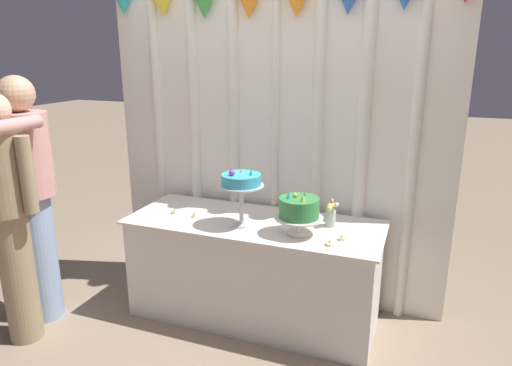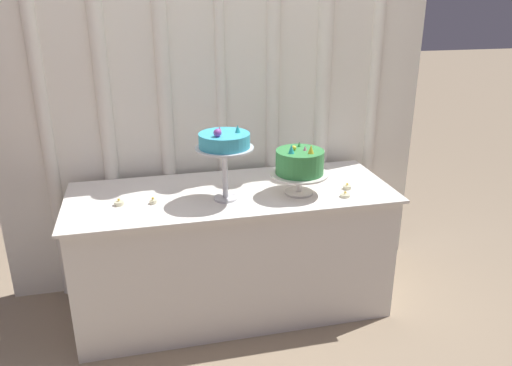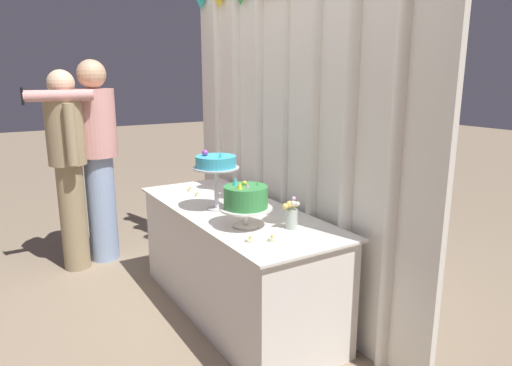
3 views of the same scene
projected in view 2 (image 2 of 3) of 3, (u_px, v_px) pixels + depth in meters
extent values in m
plane|color=gray|center=(237.00, 315.00, 2.86)|extent=(24.00, 24.00, 0.00)
cube|color=white|center=(217.00, 82.00, 2.88)|extent=(2.54, 0.04, 2.48)
cylinder|color=white|center=(40.00, 90.00, 2.65)|extent=(0.07, 0.07, 2.48)
cylinder|color=white|center=(103.00, 87.00, 2.72)|extent=(0.08, 0.08, 2.48)
cylinder|color=white|center=(164.00, 85.00, 2.79)|extent=(0.08, 0.08, 2.48)
cylinder|color=white|center=(221.00, 83.00, 2.86)|extent=(0.06, 0.06, 2.48)
cylinder|color=white|center=(273.00, 81.00, 2.93)|extent=(0.08, 0.08, 2.48)
cylinder|color=white|center=(323.00, 78.00, 2.99)|extent=(0.09, 0.09, 2.48)
cylinder|color=white|center=(375.00, 76.00, 3.07)|extent=(0.07, 0.07, 2.48)
cube|color=white|center=(233.00, 252.00, 2.83)|extent=(1.69, 0.63, 0.71)
cube|color=white|center=(232.00, 193.00, 2.70)|extent=(1.74, 0.68, 0.01)
cylinder|color=silver|center=(226.00, 198.00, 2.60)|extent=(0.12, 0.12, 0.01)
cylinder|color=silver|center=(225.00, 173.00, 2.55)|extent=(0.03, 0.03, 0.26)
cylinder|color=silver|center=(224.00, 148.00, 2.50)|extent=(0.29, 0.29, 0.01)
cylinder|color=#3DB2D1|center=(224.00, 140.00, 2.49)|extent=(0.26, 0.26, 0.07)
cone|color=#2DB2B7|center=(238.00, 128.00, 2.48)|extent=(0.03, 0.03, 0.04)
cone|color=pink|center=(220.00, 129.00, 2.50)|extent=(0.02, 0.02, 0.03)
sphere|color=purple|center=(217.00, 133.00, 2.40)|extent=(0.04, 0.04, 0.04)
cylinder|color=silver|center=(299.00, 192.00, 2.67)|extent=(0.15, 0.15, 0.01)
cylinder|color=silver|center=(299.00, 183.00, 2.65)|extent=(0.03, 0.03, 0.09)
cylinder|color=silver|center=(299.00, 174.00, 2.63)|extent=(0.31, 0.31, 0.01)
cylinder|color=#388E47|center=(300.00, 162.00, 2.61)|extent=(0.25, 0.25, 0.12)
cone|color=pink|center=(305.00, 148.00, 2.58)|extent=(0.02, 0.02, 0.03)
cone|color=green|center=(299.00, 144.00, 2.65)|extent=(0.02, 0.02, 0.03)
sphere|color=yellow|center=(294.00, 148.00, 2.58)|extent=(0.03, 0.03, 0.03)
cone|color=#2DB2B7|center=(291.00, 149.00, 2.53)|extent=(0.03, 0.03, 0.05)
cone|color=yellow|center=(311.00, 149.00, 2.53)|extent=(0.03, 0.03, 0.04)
cylinder|color=#B2C1B2|center=(314.00, 169.00, 2.87)|extent=(0.07, 0.07, 0.11)
sphere|color=#E5C666|center=(317.00, 158.00, 2.80)|extent=(0.04, 0.04, 0.04)
sphere|color=#E5C666|center=(315.00, 154.00, 2.85)|extent=(0.04, 0.04, 0.04)
sphere|color=white|center=(323.00, 152.00, 2.83)|extent=(0.03, 0.03, 0.03)
sphere|color=#E5C666|center=(314.00, 155.00, 2.83)|extent=(0.04, 0.04, 0.04)
sphere|color=#CC9EC6|center=(315.00, 148.00, 2.84)|extent=(0.03, 0.03, 0.03)
sphere|color=white|center=(320.00, 152.00, 2.86)|extent=(0.03, 0.03, 0.03)
cylinder|color=beige|center=(119.00, 203.00, 2.52)|extent=(0.05, 0.05, 0.02)
sphere|color=#F9CC4C|center=(119.00, 199.00, 2.51)|extent=(0.01, 0.01, 0.01)
cylinder|color=beige|center=(153.00, 202.00, 2.54)|extent=(0.04, 0.04, 0.02)
sphere|color=#F9CC4C|center=(153.00, 198.00, 2.53)|extent=(0.01, 0.01, 0.01)
cylinder|color=beige|center=(345.00, 195.00, 2.62)|extent=(0.05, 0.05, 0.02)
sphere|color=#F9CC4C|center=(345.00, 192.00, 2.62)|extent=(0.01, 0.01, 0.01)
cylinder|color=beige|center=(347.00, 187.00, 2.73)|extent=(0.05, 0.05, 0.02)
sphere|color=#F9CC4C|center=(347.00, 184.00, 2.72)|extent=(0.01, 0.01, 0.01)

